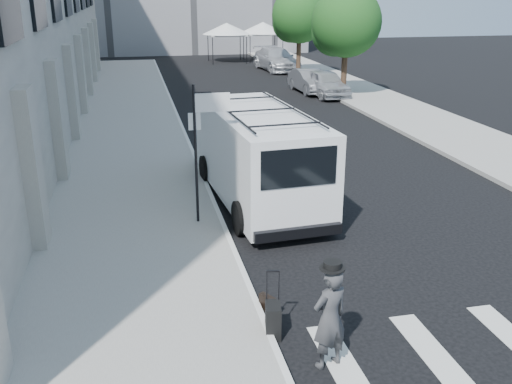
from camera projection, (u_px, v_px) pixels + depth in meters
name	position (u px, v px, depth m)	size (l,w,h in m)	color
ground	(336.00, 273.00, 12.28)	(120.00, 120.00, 0.00)	black
sidewalk_left	(129.00, 121.00, 26.14)	(4.50, 48.00, 0.15)	gray
sidewalk_right	(366.00, 96.00, 32.47)	(4.00, 56.00, 0.15)	gray
sign_pole	(204.00, 125.00, 13.87)	(1.03, 0.07, 3.50)	black
tree_near	(344.00, 25.00, 31.01)	(3.80, 3.83, 6.03)	black
tree_far	(297.00, 17.00, 39.30)	(3.80, 3.83, 6.03)	black
tent_left	(227.00, 29.00, 47.17)	(4.00, 4.00, 3.20)	black
tent_right	(263.00, 28.00, 48.27)	(4.00, 4.00, 3.20)	black
businessman	(330.00, 318.00, 8.98)	(0.64, 0.42, 1.75)	#3A3A3C
briefcase	(269.00, 305.00, 10.72)	(0.12, 0.44, 0.34)	black
suitcase	(273.00, 320.00, 9.96)	(0.34, 0.47, 1.18)	black
cargo_van	(257.00, 155.00, 16.16)	(2.86, 7.14, 2.60)	white
parked_car_a	(326.00, 83.00, 32.48)	(1.76, 4.37, 1.49)	#AFB2B8
parked_car_b	(310.00, 81.00, 33.72)	(1.43, 4.10, 1.35)	slate
parked_car_c	(276.00, 59.00, 42.98)	(2.31, 5.68, 1.65)	#B1B3B9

